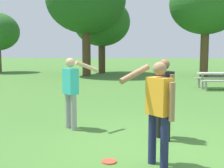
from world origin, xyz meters
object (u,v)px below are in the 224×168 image
object	(u,v)px
person_catcher	(71,88)
frisbee	(109,161)
person_thrower	(158,106)
picnic_table_near	(217,77)
tree_slender_mid	(206,4)
tree_far_right	(102,22)
person_bystander	(164,94)

from	to	relation	value
person_catcher	frisbee	distance (m)	2.42
person_thrower	picnic_table_near	bearing A→B (deg)	69.78
person_catcher	tree_slender_mid	world-z (taller)	tree_slender_mid
frisbee	tree_far_right	bearing A→B (deg)	96.53
picnic_table_near	tree_far_right	xyz separation A→B (m)	(-6.34, 9.05, 3.37)
person_catcher	person_bystander	world-z (taller)	same
frisbee	picnic_table_near	bearing A→B (deg)	65.55
person_catcher	picnic_table_near	bearing A→B (deg)	54.33
person_thrower	tree_slender_mid	world-z (taller)	tree_slender_mid
person_catcher	person_bystander	xyz separation A→B (m)	(2.03, -0.65, -0.02)
picnic_table_near	tree_far_right	world-z (taller)	tree_far_right
person_catcher	tree_far_right	bearing A→B (deg)	93.72
tree_far_right	tree_slender_mid	size ratio (longest dim) A/B	0.83
person_thrower	person_bystander	world-z (taller)	same
picnic_table_near	person_catcher	bearing A→B (deg)	-125.67
person_catcher	tree_far_right	world-z (taller)	tree_far_right
person_bystander	frisbee	bearing A→B (deg)	-126.99
person_catcher	tree_slender_mid	xyz separation A→B (m)	(6.24, 14.12, 3.95)
person_thrower	tree_slender_mid	xyz separation A→B (m)	(4.44, 16.19, 3.95)
picnic_table_near	tree_slender_mid	size ratio (longest dim) A/B	0.25
person_bystander	frisbee	size ratio (longest dim) A/B	6.78
person_thrower	frisbee	bearing A→B (deg)	172.87
picnic_table_near	tree_far_right	bearing A→B (deg)	125.01
person_thrower	frisbee	size ratio (longest dim) A/B	6.78
frisbee	person_bystander	bearing A→B (deg)	53.01
person_thrower	tree_slender_mid	size ratio (longest dim) A/B	0.23
person_catcher	tree_slender_mid	bearing A→B (deg)	66.16
frisbee	tree_far_right	xyz separation A→B (m)	(-2.10, 18.36, 3.92)
person_catcher	picnic_table_near	xyz separation A→B (m)	(5.27, 7.34, -0.40)
frisbee	tree_slender_mid	bearing A→B (deg)	72.07
person_thrower	frisbee	xyz separation A→B (m)	(-0.77, 0.10, -0.95)
tree_far_right	picnic_table_near	bearing A→B (deg)	-54.99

